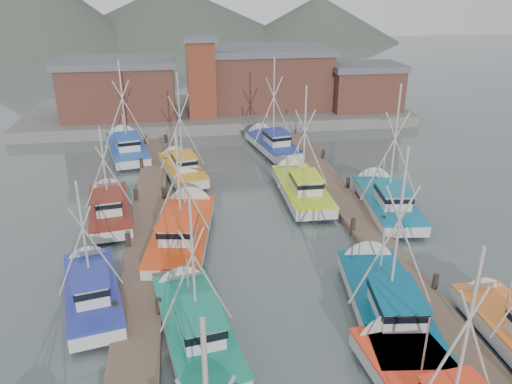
{
  "coord_description": "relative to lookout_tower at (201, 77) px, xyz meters",
  "views": [
    {
      "loc": [
        -4.43,
        -22.17,
        14.93
      ],
      "look_at": [
        0.04,
        6.93,
        2.6
      ],
      "focal_mm": 35.0,
      "sensor_mm": 36.0,
      "label": 1
    }
  ],
  "objects": [
    {
      "name": "gull_far",
      "position": [
        6.64,
        -33.69,
        3.59
      ],
      "size": [
        1.54,
        0.61,
        0.24
      ],
      "rotation": [
        0.0,
        0.0,
        0.04
      ],
      "color": "gray",
      "rests_on": "ground"
    },
    {
      "name": "boat_8",
      "position": [
        -2.68,
        -26.8,
        -4.87
      ],
      "size": [
        4.69,
        10.65,
        8.2
      ],
      "rotation": [
        0.0,
        0.0,
        -0.15
      ],
      "color": "#0F1B35",
      "rests_on": "ground"
    },
    {
      "name": "shed_right",
      "position": [
        19.0,
        1.0,
        -1.71
      ],
      "size": [
        8.48,
        6.36,
        5.2
      ],
      "color": "brown",
      "rests_on": "quay"
    },
    {
      "name": "dock_right",
      "position": [
        9.0,
        -28.96,
        -5.34
      ],
      "size": [
        2.3,
        46.0,
        1.5
      ],
      "color": "brown",
      "rests_on": "ground"
    },
    {
      "name": "lookout_tower",
      "position": [
        0.0,
        0.0,
        0.0
      ],
      "size": [
        3.6,
        3.6,
        8.5
      ],
      "color": "brown",
      "rests_on": "quay"
    },
    {
      "name": "shed_center",
      "position": [
        8.0,
        4.0,
        -0.86
      ],
      "size": [
        14.84,
        9.54,
        6.9
      ],
      "color": "brown",
      "rests_on": "quay"
    },
    {
      "name": "boat_11",
      "position": [
        11.61,
        -24.39,
        -4.87
      ],
      "size": [
        4.03,
        9.76,
        9.91
      ],
      "rotation": [
        0.0,
        0.0,
        -0.11
      ],
      "color": "#0F1B35",
      "rests_on": "ground"
    },
    {
      "name": "boat_14",
      "position": [
        -7.68,
        -8.87,
        -4.86
      ],
      "size": [
        4.87,
        10.19,
        9.71
      ],
      "rotation": [
        0.0,
        0.0,
        0.2
      ],
      "color": "#0F1B35",
      "rests_on": "ground"
    },
    {
      "name": "shed_left",
      "position": [
        -9.0,
        2.0,
        -1.21
      ],
      "size": [
        12.72,
        8.48,
        6.2
      ],
      "color": "brown",
      "rests_on": "quay"
    },
    {
      "name": "ground",
      "position": [
        2.0,
        -33.0,
        -5.55
      ],
      "size": [
        260.0,
        260.0,
        0.0
      ],
      "primitive_type": "plane",
      "color": "#495756",
      "rests_on": "ground"
    },
    {
      "name": "boat_13",
      "position": [
        6.0,
        -9.67,
        -4.87
      ],
      "size": [
        4.38,
        9.55,
        9.72
      ],
      "rotation": [
        0.0,
        0.0,
        0.18
      ],
      "color": "#0F1B35",
      "rests_on": "ground"
    },
    {
      "name": "boat_10",
      "position": [
        -7.68,
        -22.75,
        -4.87
      ],
      "size": [
        3.77,
        8.77,
        7.26
      ],
      "rotation": [
        0.0,
        0.0,
        0.14
      ],
      "color": "#0F1B35",
      "rests_on": "ground"
    },
    {
      "name": "quay",
      "position": [
        2.0,
        4.0,
        -4.95
      ],
      "size": [
        44.0,
        16.0,
        1.2
      ],
      "primitive_type": "cube",
      "color": "slate",
      "rests_on": "ground"
    },
    {
      "name": "dock_left",
      "position": [
        -5.0,
        -28.96,
        -5.34
      ],
      "size": [
        2.3,
        46.0,
        1.5
      ],
      "color": "brown",
      "rests_on": "ground"
    },
    {
      "name": "boat_12",
      "position": [
        -2.67,
        -15.39,
        -4.87
      ],
      "size": [
        4.15,
        8.62,
        9.29
      ],
      "rotation": [
        0.0,
        0.0,
        0.21
      ],
      "color": "#0F1B35",
      "rests_on": "ground"
    },
    {
      "name": "boat_4",
      "position": [
        -2.41,
        -36.29,
        -4.87
      ],
      "size": [
        4.11,
        9.14,
        7.89
      ],
      "rotation": [
        0.0,
        0.0,
        0.17
      ],
      "color": "#0F1B35",
      "rests_on": "ground"
    },
    {
      "name": "gull_near",
      "position": [
        -1.39,
        -36.33,
        2.48
      ],
      "size": [
        1.55,
        0.64,
        0.24
      ],
      "rotation": [
        0.0,
        0.0,
        -0.15
      ],
      "color": "gray",
      "rests_on": "ground"
    },
    {
      "name": "boat_5",
      "position": [
        6.85,
        -35.94,
        -4.87
      ],
      "size": [
        4.28,
        10.25,
        9.66
      ],
      "rotation": [
        0.0,
        0.0,
        -0.12
      ],
      "color": "#0F1B35",
      "rests_on": "ground"
    },
    {
      "name": "boat_6",
      "position": [
        -7.4,
        -32.8,
        -4.87
      ],
      "size": [
        3.99,
        8.4,
        7.38
      ],
      "rotation": [
        0.0,
        0.0,
        0.2
      ],
      "color": "#0F1B35",
      "rests_on": "ground"
    },
    {
      "name": "distant_hills",
      "position": [
        -10.76,
        89.59,
        -5.55
      ],
      "size": [
        175.0,
        140.0,
        42.0
      ],
      "color": "#475143",
      "rests_on": "ground"
    },
    {
      "name": "boat_9",
      "position": [
        6.2,
        -21.12,
        -4.87
      ],
      "size": [
        3.78,
        9.52,
        9.32
      ],
      "rotation": [
        0.0,
        0.0,
        -0.0
      ],
      "color": "#0F1B35",
      "rests_on": "ground"
    }
  ]
}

